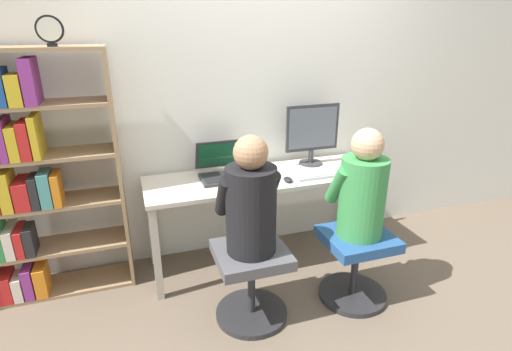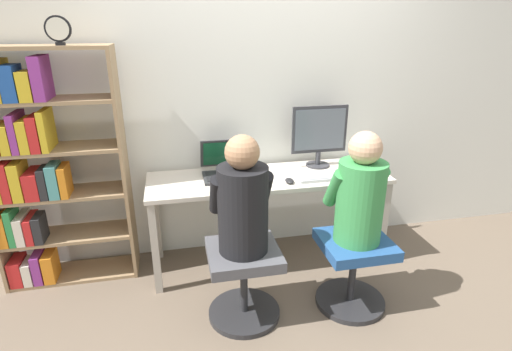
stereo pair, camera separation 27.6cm
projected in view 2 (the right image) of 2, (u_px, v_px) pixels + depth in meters
The scene contains 13 objects.
ground_plane at pixel (276, 279), 3.00m from camera, with size 14.00×14.00×0.00m, color brown.
wall_back at pixel (259, 92), 3.09m from camera, with size 10.00×0.05×2.60m.
desk at pixel (269, 186), 3.02m from camera, with size 1.79×0.55×0.73m.
desktop_monitor at pixel (319, 135), 3.10m from camera, with size 0.45×0.19×0.48m.
laptop at pixel (226, 168), 2.99m from camera, with size 0.35×0.37×0.26m.
keyboard at pixel (327, 177), 2.93m from camera, with size 0.44×0.13×0.03m.
computer_mouse_by_keyboard at pixel (290, 181), 2.86m from camera, with size 0.06×0.10×0.03m.
office_chair_left at pixel (353, 267), 2.64m from camera, with size 0.47×0.47×0.50m.
office_chair_right at pixel (244, 277), 2.53m from camera, with size 0.47×0.47×0.50m.
person_at_monitor at pixel (360, 194), 2.46m from camera, with size 0.36×0.33×0.72m.
person_at_laptop at pixel (243, 201), 2.35m from camera, with size 0.37×0.34×0.73m.
bookshelf at pixel (37, 168), 2.70m from camera, with size 0.91×0.31×1.67m.
desk_clock at pixel (58, 30), 2.38m from camera, with size 0.15×0.03×0.17m.
Camera 2 is at (-0.68, -2.43, 1.80)m, focal length 28.00 mm.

